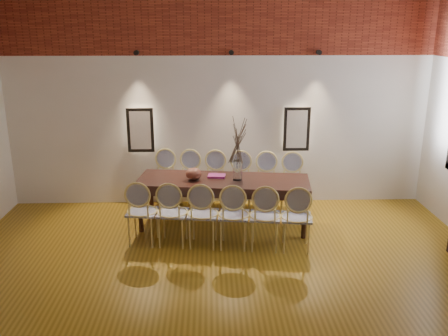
{
  "coord_description": "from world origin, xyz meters",
  "views": [
    {
      "loc": [
        -0.16,
        -4.29,
        2.99
      ],
      "look_at": [
        0.04,
        2.06,
        1.05
      ],
      "focal_mm": 38.0,
      "sensor_mm": 36.0,
      "label": 1
    }
  ],
  "objects_px": {
    "chair_near_b": "(173,213)",
    "chair_near_e": "(265,216)",
    "dining_table": "(223,203)",
    "book": "(217,176)",
    "chair_far_e": "(266,183)",
    "chair_far_c": "(214,182)",
    "chair_near_f": "(297,217)",
    "chair_near_c": "(203,214)",
    "chair_far_f": "(292,184)",
    "chair_far_a": "(164,180)",
    "chair_near_d": "(234,215)",
    "chair_far_b": "(189,181)",
    "chair_near_a": "(142,212)",
    "bowl": "(194,174)",
    "vase": "(237,170)",
    "chair_far_d": "(240,183)"
  },
  "relations": [
    {
      "from": "chair_near_b",
      "to": "chair_near_e",
      "type": "xyz_separation_m",
      "value": [
        1.27,
        -0.16,
        0.0
      ]
    },
    {
      "from": "dining_table",
      "to": "book",
      "type": "bearing_deg",
      "value": 135.66
    },
    {
      "from": "chair_far_e",
      "to": "chair_far_c",
      "type": "bearing_deg",
      "value": -0.0
    },
    {
      "from": "dining_table",
      "to": "chair_near_e",
      "type": "relative_size",
      "value": 2.73
    },
    {
      "from": "chair_near_f",
      "to": "chair_near_c",
      "type": "bearing_deg",
      "value": -180.0
    },
    {
      "from": "chair_near_b",
      "to": "chair_far_e",
      "type": "bearing_deg",
      "value": 47.18
    },
    {
      "from": "book",
      "to": "chair_far_f",
      "type": "bearing_deg",
      "value": 19.08
    },
    {
      "from": "chair_far_e",
      "to": "chair_near_f",
      "type": "bearing_deg",
      "value": 107.17
    },
    {
      "from": "chair_far_f",
      "to": "chair_far_a",
      "type": "bearing_deg",
      "value": -0.0
    },
    {
      "from": "chair_near_d",
      "to": "chair_far_e",
      "type": "distance_m",
      "value": 1.45
    },
    {
      "from": "chair_near_e",
      "to": "chair_far_a",
      "type": "distance_m",
      "value": 2.2
    },
    {
      "from": "chair_far_b",
      "to": "chair_far_f",
      "type": "relative_size",
      "value": 1.0
    },
    {
      "from": "chair_far_b",
      "to": "chair_far_f",
      "type": "height_order",
      "value": "same"
    },
    {
      "from": "chair_near_f",
      "to": "chair_far_f",
      "type": "distance_m",
      "value": 1.39
    },
    {
      "from": "dining_table",
      "to": "chair_near_d",
      "type": "relative_size",
      "value": 2.73
    },
    {
      "from": "chair_near_a",
      "to": "chair_near_e",
      "type": "bearing_deg",
      "value": 0.0
    },
    {
      "from": "chair_far_b",
      "to": "book",
      "type": "distance_m",
      "value": 0.84
    },
    {
      "from": "dining_table",
      "to": "chair_far_f",
      "type": "xyz_separation_m",
      "value": [
        1.15,
        0.55,
        0.09
      ]
    },
    {
      "from": "bowl",
      "to": "chair_near_a",
      "type": "bearing_deg",
      "value": -141.62
    },
    {
      "from": "chair_far_f",
      "to": "bowl",
      "type": "bearing_deg",
      "value": 26.19
    },
    {
      "from": "chair_near_b",
      "to": "book",
      "type": "relative_size",
      "value": 3.62
    },
    {
      "from": "chair_far_e",
      "to": "vase",
      "type": "relative_size",
      "value": 3.13
    },
    {
      "from": "vase",
      "to": "book",
      "type": "xyz_separation_m",
      "value": [
        -0.31,
        0.15,
        -0.14
      ]
    },
    {
      "from": "vase",
      "to": "chair_far_e",
      "type": "bearing_deg",
      "value": 51.12
    },
    {
      "from": "chair_far_b",
      "to": "book",
      "type": "relative_size",
      "value": 3.62
    },
    {
      "from": "dining_table",
      "to": "chair_far_e",
      "type": "distance_m",
      "value": 0.95
    },
    {
      "from": "chair_near_a",
      "to": "chair_far_b",
      "type": "relative_size",
      "value": 1.0
    },
    {
      "from": "chair_far_d",
      "to": "chair_far_b",
      "type": "bearing_deg",
      "value": -0.0
    },
    {
      "from": "chair_near_d",
      "to": "chair_far_f",
      "type": "xyz_separation_m",
      "value": [
        1.02,
        1.27,
        0.0
      ]
    },
    {
      "from": "chair_near_a",
      "to": "chair_far_f",
      "type": "distance_m",
      "value": 2.55
    },
    {
      "from": "chair_near_b",
      "to": "chair_far_c",
      "type": "xyz_separation_m",
      "value": [
        0.6,
        1.32,
        0.0
      ]
    },
    {
      "from": "chair_near_d",
      "to": "chair_near_e",
      "type": "height_order",
      "value": "same"
    },
    {
      "from": "chair_near_e",
      "to": "chair_far_e",
      "type": "distance_m",
      "value": 1.39
    },
    {
      "from": "chair_near_a",
      "to": "chair_far_f",
      "type": "height_order",
      "value": "same"
    },
    {
      "from": "chair_far_f",
      "to": "chair_near_b",
      "type": "bearing_deg",
      "value": 38.98
    },
    {
      "from": "chair_near_a",
      "to": "chair_near_f",
      "type": "xyz_separation_m",
      "value": [
        2.12,
        -0.27,
        0.0
      ]
    },
    {
      "from": "bowl",
      "to": "chair_far_f",
      "type": "bearing_deg",
      "value": 18.98
    },
    {
      "from": "chair_far_f",
      "to": "bowl",
      "type": "height_order",
      "value": "chair_far_f"
    },
    {
      "from": "vase",
      "to": "bowl",
      "type": "xyz_separation_m",
      "value": [
        -0.66,
        0.03,
        -0.06
      ]
    },
    {
      "from": "chair_far_e",
      "to": "book",
      "type": "bearing_deg",
      "value": 37.75
    },
    {
      "from": "chair_near_a",
      "to": "chair_far_c",
      "type": "height_order",
      "value": "same"
    },
    {
      "from": "dining_table",
      "to": "vase",
      "type": "relative_size",
      "value": 8.56
    },
    {
      "from": "chair_far_c",
      "to": "chair_near_b",
      "type": "bearing_deg",
      "value": 72.83
    },
    {
      "from": "chair_far_e",
      "to": "bowl",
      "type": "distance_m",
      "value": 1.36
    },
    {
      "from": "chair_far_d",
      "to": "chair_far_e",
      "type": "xyz_separation_m",
      "value": [
        0.42,
        -0.05,
        0.0
      ]
    },
    {
      "from": "chair_far_a",
      "to": "chair_near_d",
      "type": "bearing_deg",
      "value": 132.82
    },
    {
      "from": "chair_near_d",
      "to": "chair_far_b",
      "type": "xyz_separation_m",
      "value": [
        -0.68,
        1.48,
        0.0
      ]
    },
    {
      "from": "chair_near_e",
      "to": "chair_near_f",
      "type": "relative_size",
      "value": 1.0
    },
    {
      "from": "chair_near_d",
      "to": "chair_near_f",
      "type": "xyz_separation_m",
      "value": [
        0.85,
        -0.11,
        0.0
      ]
    },
    {
      "from": "chair_near_f",
      "to": "chair_far_b",
      "type": "xyz_separation_m",
      "value": [
        -1.52,
        1.59,
        0.0
      ]
    }
  ]
}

